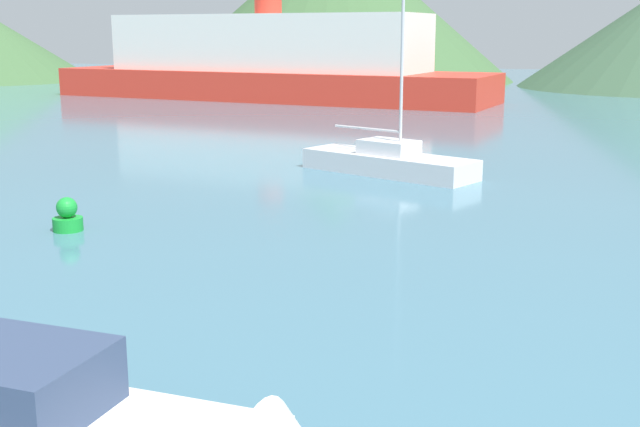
% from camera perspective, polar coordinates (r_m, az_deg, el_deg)
% --- Properties ---
extents(sailboat_inner, '(7.27, 4.78, 8.59)m').
position_cam_1_polar(sailboat_inner, '(31.07, 4.90, 3.75)').
color(sailboat_inner, silver).
rests_on(sailboat_inner, ground_plane).
extents(ferry_distant, '(37.58, 14.55, 8.33)m').
position_cam_1_polar(ferry_distant, '(66.38, -3.66, 10.70)').
color(ferry_distant, red).
rests_on(ferry_distant, ground_plane).
extents(buoy_marker, '(0.82, 0.82, 0.94)m').
position_cam_1_polar(buoy_marker, '(23.16, -17.52, -0.23)').
color(buoy_marker, green).
rests_on(buoy_marker, ground_plane).
extents(hill_central, '(40.44, 40.44, 17.10)m').
position_cam_1_polar(hill_central, '(93.68, 1.01, 14.74)').
color(hill_central, '#3D6038').
rests_on(hill_central, ground_plane).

